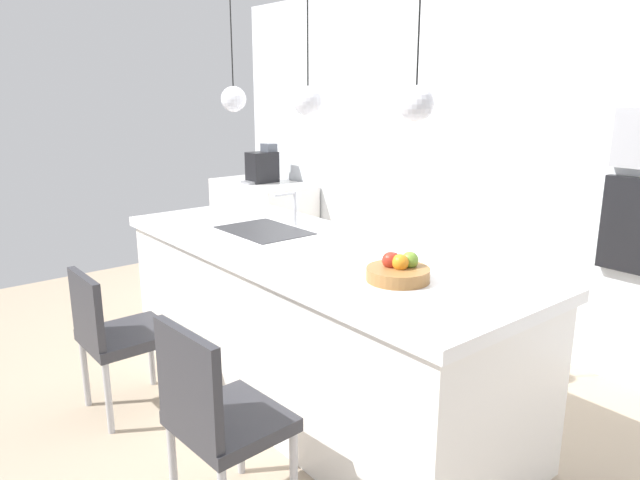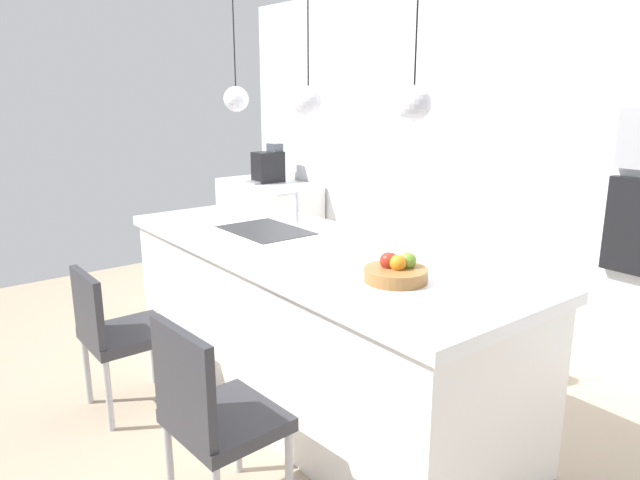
# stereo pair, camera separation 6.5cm
# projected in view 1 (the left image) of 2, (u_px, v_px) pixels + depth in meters

# --- Properties ---
(floor) EXTENTS (6.60, 6.60, 0.00)m
(floor) POSITION_uv_depth(u_px,v_px,m) (309.00, 396.00, 3.51)
(floor) COLOR tan
(floor) RESTS_ON ground
(back_wall) EXTENTS (6.00, 0.10, 2.60)m
(back_wall) POSITION_uv_depth(u_px,v_px,m) (490.00, 158.00, 4.20)
(back_wall) COLOR white
(back_wall) RESTS_ON ground
(kitchen_island) EXTENTS (2.72, 0.99, 0.93)m
(kitchen_island) POSITION_uv_depth(u_px,v_px,m) (309.00, 323.00, 3.40)
(kitchen_island) COLOR white
(kitchen_island) RESTS_ON ground
(sink_basin) EXTENTS (0.56, 0.40, 0.02)m
(sink_basin) POSITION_uv_depth(u_px,v_px,m) (264.00, 231.00, 3.62)
(sink_basin) COLOR #2D2D30
(sink_basin) RESTS_ON kitchen_island
(faucet) EXTENTS (0.02, 0.17, 0.22)m
(faucet) POSITION_uv_depth(u_px,v_px,m) (292.00, 204.00, 3.71)
(faucet) COLOR silver
(faucet) RESTS_ON kitchen_island
(fruit_bowl) EXTENTS (0.29, 0.29, 0.13)m
(fruit_bowl) POSITION_uv_depth(u_px,v_px,m) (398.00, 271.00, 2.67)
(fruit_bowl) COLOR #9E6B38
(fruit_bowl) RESTS_ON kitchen_island
(side_counter) EXTENTS (1.10, 0.60, 0.87)m
(side_counter) POSITION_uv_depth(u_px,v_px,m) (263.00, 224.00, 5.99)
(side_counter) COLOR white
(side_counter) RESTS_ON ground
(coffee_machine) EXTENTS (0.20, 0.35, 0.38)m
(coffee_machine) POSITION_uv_depth(u_px,v_px,m) (262.00, 166.00, 5.83)
(coffee_machine) COLOR black
(coffee_machine) RESTS_ON side_counter
(chair_near) EXTENTS (0.43, 0.46, 0.84)m
(chair_near) POSITION_uv_depth(u_px,v_px,m) (116.00, 332.00, 3.24)
(chair_near) COLOR #333338
(chair_near) RESTS_ON ground
(chair_middle) EXTENTS (0.48, 0.44, 0.89)m
(chair_middle) POSITION_uv_depth(u_px,v_px,m) (216.00, 413.00, 2.39)
(chair_middle) COLOR #333338
(chair_middle) RESTS_ON ground
(pendant_light_left) EXTENTS (0.16, 0.16, 0.76)m
(pendant_light_left) POSITION_uv_depth(u_px,v_px,m) (234.00, 98.00, 3.65)
(pendant_light_left) COLOR silver
(pendant_light_center) EXTENTS (0.16, 0.16, 0.76)m
(pendant_light_center) POSITION_uv_depth(u_px,v_px,m) (308.00, 100.00, 3.08)
(pendant_light_center) COLOR silver
(pendant_light_right) EXTENTS (0.16, 0.16, 0.76)m
(pendant_light_right) POSITION_uv_depth(u_px,v_px,m) (416.00, 103.00, 2.52)
(pendant_light_right) COLOR silver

